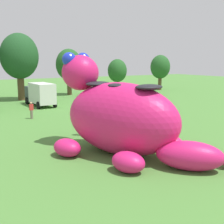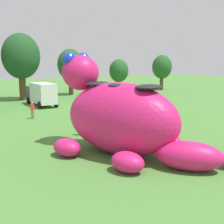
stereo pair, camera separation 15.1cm
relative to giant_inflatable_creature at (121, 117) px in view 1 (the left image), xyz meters
name	(u,v)px [view 1 (the left image)]	position (x,y,z in m)	size (l,w,h in m)	color
ground_plane	(152,155)	(1.44, -1.31, -2.31)	(160.00, 160.00, 0.00)	#4C8438
giant_inflatable_creature	(121,117)	(0.00, 0.00, 0.00)	(9.24, 11.01, 6.31)	#E01E6B
box_truck	(40,93)	(1.80, 21.67, -0.71)	(2.45, 6.44, 2.95)	#333842
tree_centre_left	(19,57)	(1.13, 28.45, 4.02)	(5.45, 5.45, 9.67)	brown
tree_centre	(69,65)	(9.85, 30.92, 2.74)	(4.35, 4.35, 7.72)	brown
tree_centre_right	(117,71)	(18.25, 28.96, 1.64)	(3.40, 3.40, 6.04)	brown
tree_mid_right	(160,67)	(28.76, 29.59, 2.19)	(3.87, 3.87, 6.87)	brown
spectator_near_inflatable	(31,110)	(-1.63, 13.78, -1.45)	(0.38, 0.26, 1.71)	#726656
spectator_mid_field	(81,125)	(-0.24, 5.25, -1.45)	(0.38, 0.26, 1.71)	#2D334C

